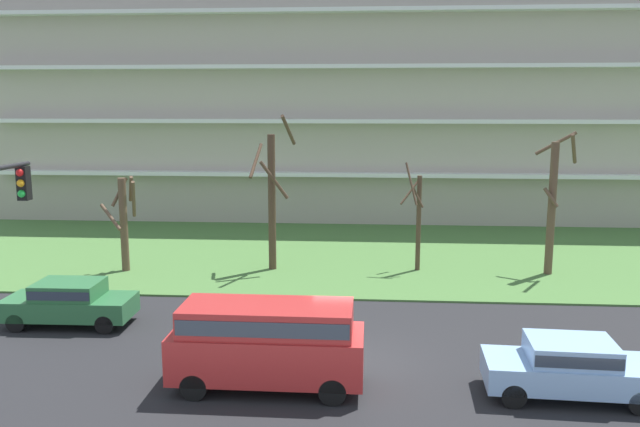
{
  "coord_description": "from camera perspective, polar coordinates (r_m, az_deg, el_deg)",
  "views": [
    {
      "loc": [
        0.21,
        -18.29,
        7.66
      ],
      "look_at": [
        -1.54,
        6.0,
        3.49
      ],
      "focal_mm": 35.85,
      "sensor_mm": 36.0,
      "label": 1
    }
  ],
  "objects": [
    {
      "name": "ground",
      "position": [
        19.83,
        3.28,
        -13.01
      ],
      "size": [
        160.0,
        160.0,
        0.0
      ],
      "primitive_type": "plane",
      "color": "#232326"
    },
    {
      "name": "grass_lawn_strip",
      "position": [
        33.18,
        3.66,
        -3.58
      ],
      "size": [
        80.0,
        16.0,
        0.08
      ],
      "primitive_type": "cube",
      "color": "#477238",
      "rests_on": "ground"
    },
    {
      "name": "apartment_building",
      "position": [
        46.25,
        3.93,
        10.48
      ],
      "size": [
        49.1,
        12.85,
        16.59
      ],
      "color": "#B2A899",
      "rests_on": "ground"
    },
    {
      "name": "tree_far_left",
      "position": [
        30.48,
        -17.11,
        -0.53
      ],
      "size": [
        1.74,
        1.74,
        4.5
      ],
      "color": "brown",
      "rests_on": "ground"
    },
    {
      "name": "tree_left",
      "position": [
        29.31,
        -4.3,
        1.57
      ],
      "size": [
        2.01,
        1.97,
        7.23
      ],
      "color": "#4C3828",
      "rests_on": "ground"
    },
    {
      "name": "tree_center",
      "position": [
        29.56,
        8.69,
        -0.41
      ],
      "size": [
        1.09,
        1.56,
        5.06
      ],
      "color": "#4C3828",
      "rests_on": "ground"
    },
    {
      "name": "tree_right",
      "position": [
        30.27,
        20.09,
        0.95
      ],
      "size": [
        1.75,
        2.22,
        6.5
      ],
      "color": "brown",
      "rests_on": "ground"
    },
    {
      "name": "van_red_near_left",
      "position": [
        17.65,
        -4.72,
        -11.1
      ],
      "size": [
        5.21,
        2.03,
        2.36
      ],
      "rotation": [
        0.0,
        0.0,
        -0.01
      ],
      "color": "#B22828",
      "rests_on": "ground"
    },
    {
      "name": "sedan_blue_center_left",
      "position": [
        18.46,
        21.41,
        -12.55
      ],
      "size": [
        4.49,
        2.02,
        1.57
      ],
      "rotation": [
        0.0,
        0.0,
        -0.05
      ],
      "color": "#8CB2E0",
      "rests_on": "ground"
    },
    {
      "name": "sedan_green_center_right",
      "position": [
        24.18,
        -21.46,
        -7.28
      ],
      "size": [
        4.43,
        1.88,
        1.57
      ],
      "rotation": [
        0.0,
        0.0,
        3.16
      ],
      "color": "#2D6B3D",
      "rests_on": "ground"
    }
  ]
}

